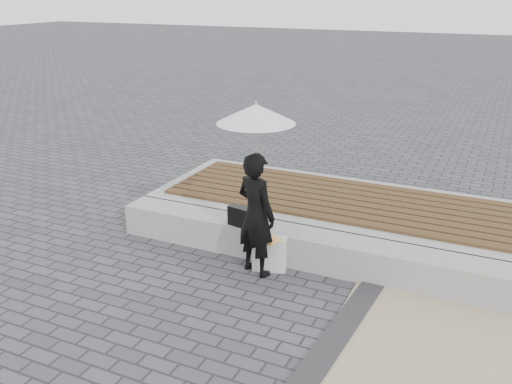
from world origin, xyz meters
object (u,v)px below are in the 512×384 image
(parasol, at_px, (256,114))
(handbag, at_px, (242,217))
(seating_ledge, at_px, (306,248))
(canvas_tote, at_px, (270,254))
(woman, at_px, (256,215))

(parasol, height_order, handbag, parasol)
(seating_ledge, height_order, canvas_tote, canvas_tote)
(parasol, relative_size, canvas_tote, 2.62)
(woman, bearing_deg, canvas_tote, -116.58)
(handbag, distance_m, canvas_tote, 0.59)
(seating_ledge, height_order, parasol, parasol)
(handbag, bearing_deg, canvas_tote, -11.59)
(seating_ledge, xyz_separation_m, canvas_tote, (-0.33, -0.34, 0.01))
(parasol, bearing_deg, seating_ledge, 45.43)
(woman, relative_size, parasol, 1.34)
(handbag, relative_size, canvas_tote, 0.84)
(parasol, xyz_separation_m, canvas_tote, (0.12, 0.11, -1.68))
(seating_ledge, distance_m, canvas_tote, 0.48)
(woman, relative_size, canvas_tote, 3.51)
(seating_ledge, distance_m, woman, 0.83)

